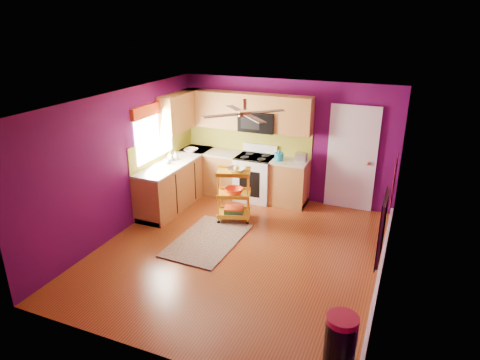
% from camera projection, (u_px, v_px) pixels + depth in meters
% --- Properties ---
extents(ground, '(5.00, 5.00, 0.00)m').
position_uv_depth(ground, '(239.00, 252.00, 7.10)').
color(ground, '#682A10').
rests_on(ground, ground).
extents(room_envelope, '(4.54, 5.04, 2.52)m').
position_uv_depth(room_envelope, '(241.00, 158.00, 6.50)').
color(room_envelope, '#510948').
rests_on(room_envelope, ground).
extents(lower_cabinets, '(2.81, 2.31, 0.94)m').
position_uv_depth(lower_cabinets, '(214.00, 180.00, 8.99)').
color(lower_cabinets, '#9B622A').
rests_on(lower_cabinets, ground).
extents(electric_range, '(0.76, 0.66, 1.13)m').
position_uv_depth(electric_range, '(255.00, 177.00, 8.99)').
color(electric_range, white).
rests_on(electric_range, ground).
extents(upper_cabinetry, '(2.80, 2.30, 1.26)m').
position_uv_depth(upper_cabinetry, '(224.00, 113.00, 8.76)').
color(upper_cabinetry, '#9B622A').
rests_on(upper_cabinetry, ground).
extents(left_window, '(0.08, 1.35, 1.08)m').
position_uv_depth(left_window, '(154.00, 123.00, 8.17)').
color(left_window, white).
rests_on(left_window, ground).
extents(panel_door, '(0.95, 0.11, 2.15)m').
position_uv_depth(panel_door, '(352.00, 160.00, 8.37)').
color(panel_door, white).
rests_on(panel_door, ground).
extents(right_wall_art, '(0.04, 2.74, 1.04)m').
position_uv_depth(right_wall_art, '(389.00, 200.00, 5.48)').
color(right_wall_art, black).
rests_on(right_wall_art, ground).
extents(ceiling_fan, '(1.01, 1.01, 0.26)m').
position_uv_depth(ceiling_fan, '(245.00, 113.00, 6.44)').
color(ceiling_fan, '#BF8C3F').
rests_on(ceiling_fan, ground).
extents(shag_rug, '(1.07, 1.69, 0.02)m').
position_uv_depth(shag_rug, '(208.00, 240.00, 7.44)').
color(shag_rug, black).
rests_on(shag_rug, ground).
extents(rolling_cart, '(0.71, 0.61, 1.10)m').
position_uv_depth(rolling_cart, '(234.00, 193.00, 7.99)').
color(rolling_cart, gold).
rests_on(rolling_cart, ground).
extents(trash_can, '(0.43, 0.43, 0.67)m').
position_uv_depth(trash_can, '(340.00, 342.00, 4.65)').
color(trash_can, black).
rests_on(trash_can, ground).
extents(teal_kettle, '(0.18, 0.18, 0.21)m').
position_uv_depth(teal_kettle, '(279.00, 156.00, 8.57)').
color(teal_kettle, teal).
rests_on(teal_kettle, lower_cabinets).
extents(toaster, '(0.22, 0.15, 0.18)m').
position_uv_depth(toaster, '(301.00, 157.00, 8.49)').
color(toaster, beige).
rests_on(toaster, lower_cabinets).
extents(soap_bottle_a, '(0.09, 0.09, 0.19)m').
position_uv_depth(soap_bottle_a, '(170.00, 156.00, 8.54)').
color(soap_bottle_a, '#EA3F72').
rests_on(soap_bottle_a, lower_cabinets).
extents(soap_bottle_b, '(0.14, 0.14, 0.17)m').
position_uv_depth(soap_bottle_b, '(175.00, 156.00, 8.60)').
color(soap_bottle_b, white).
rests_on(soap_bottle_b, lower_cabinets).
extents(counter_dish, '(0.28, 0.28, 0.07)m').
position_uv_depth(counter_dish, '(191.00, 150.00, 9.12)').
color(counter_dish, white).
rests_on(counter_dish, lower_cabinets).
extents(counter_cup, '(0.14, 0.14, 0.11)m').
position_uv_depth(counter_cup, '(168.00, 161.00, 8.38)').
color(counter_cup, white).
rests_on(counter_cup, lower_cabinets).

